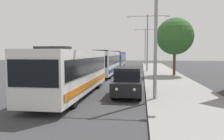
{
  "coord_description": "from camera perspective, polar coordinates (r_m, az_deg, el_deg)",
  "views": [
    {
      "loc": [
        3.3,
        -4.02,
        2.88
      ],
      "look_at": [
        0.94,
        13.58,
        1.5
      ],
      "focal_mm": 35.46,
      "sensor_mm": 36.0,
      "label": 1
    }
  ],
  "objects": [
    {
      "name": "streetlamp_near",
      "position": [
        13.42,
        11.26,
        12.64
      ],
      "size": [
        5.3,
        0.28,
        7.59
      ],
      "color": "gray",
      "rests_on": "sidewalk"
    },
    {
      "name": "streetlamp_far",
      "position": [
        52.89,
        8.57,
        6.94
      ],
      "size": [
        5.13,
        0.28,
        8.39
      ],
      "color": "gray",
      "rests_on": "sidewalk"
    },
    {
      "name": "bus_lead",
      "position": [
        15.15,
        -10.05,
        -0.12
      ],
      "size": [
        2.58,
        11.15,
        3.21
      ],
      "color": "silver",
      "rests_on": "ground_plane"
    },
    {
      "name": "streetlamp_mid",
      "position": [
        33.14,
        9.11,
        8.48
      ],
      "size": [
        6.21,
        0.28,
        8.28
      ],
      "color": "gray",
      "rests_on": "sidewalk"
    },
    {
      "name": "bus_second_in_line",
      "position": [
        28.24,
        -1.73,
        2.03
      ],
      "size": [
        2.58,
        11.68,
        3.21
      ],
      "color": "silver",
      "rests_on": "ground_plane"
    },
    {
      "name": "white_suv",
      "position": [
        15.02,
        4.15,
        -2.62
      ],
      "size": [
        1.86,
        4.85,
        1.9
      ],
      "color": "black",
      "rests_on": "ground_plane"
    },
    {
      "name": "roadside_tree",
      "position": [
        27.92,
        15.9,
        8.35
      ],
      "size": [
        4.45,
        4.45,
        6.95
      ],
      "color": "#4C3823",
      "rests_on": "sidewalk"
    },
    {
      "name": "bus_middle",
      "position": [
        41.62,
        1.3,
        2.81
      ],
      "size": [
        2.58,
        11.77,
        3.21
      ],
      "color": "#284C8C",
      "rests_on": "ground_plane"
    }
  ]
}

